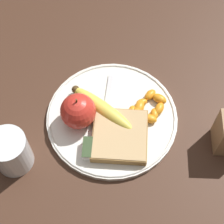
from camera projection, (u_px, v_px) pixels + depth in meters
ground_plane at (112, 119)px, 0.81m from camera, size 3.00×3.00×0.00m
plate at (112, 117)px, 0.81m from camera, size 0.28×0.28×0.01m
juice_glass at (11, 152)px, 0.73m from camera, size 0.08×0.08×0.09m
apple at (78, 111)px, 0.77m from camera, size 0.07×0.07×0.08m
banana at (102, 108)px, 0.80m from camera, size 0.13×0.15×0.03m
bread_slice at (120, 136)px, 0.77m from camera, size 0.12×0.12×0.02m
fork at (106, 112)px, 0.81m from camera, size 0.16×0.03×0.00m
jam_packet at (92, 149)px, 0.75m from camera, size 0.05×0.04×0.02m
orange_segment_0 at (154, 114)px, 0.80m from camera, size 0.03×0.02×0.02m
orange_segment_1 at (159, 109)px, 0.80m from camera, size 0.04×0.03×0.02m
orange_segment_2 at (159, 99)px, 0.82m from camera, size 0.03×0.04×0.02m
orange_segment_3 at (142, 102)px, 0.81m from camera, size 0.02×0.03×0.01m
orange_segment_4 at (150, 119)px, 0.79m from camera, size 0.03×0.04×0.02m
orange_segment_5 at (137, 113)px, 0.80m from camera, size 0.03×0.02×0.02m
orange_segment_6 at (132, 111)px, 0.80m from camera, size 0.03×0.02×0.02m
orange_segment_7 at (139, 107)px, 0.80m from camera, size 0.04×0.03×0.02m
orange_segment_8 at (150, 95)px, 0.82m from camera, size 0.04×0.03×0.02m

